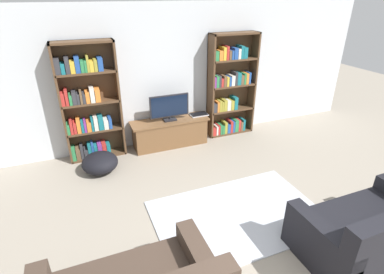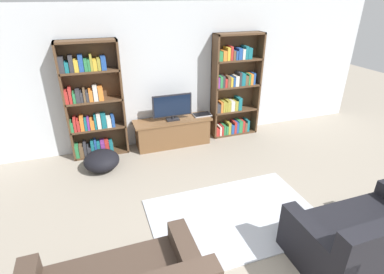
{
  "view_description": "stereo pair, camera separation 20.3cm",
  "coord_description": "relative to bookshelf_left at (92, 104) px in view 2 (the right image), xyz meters",
  "views": [
    {
      "loc": [
        -1.57,
        -1.11,
        2.75
      ],
      "look_at": [
        0.0,
        2.77,
        0.7
      ],
      "focal_mm": 28.0,
      "sensor_mm": 36.0,
      "label": 1
    },
    {
      "loc": [
        -1.38,
        -1.18,
        2.75
      ],
      "look_at": [
        0.0,
        2.77,
        0.7
      ],
      "focal_mm": 28.0,
      "sensor_mm": 36.0,
      "label": 2
    }
  ],
  "objects": [
    {
      "name": "laptop",
      "position": [
        2.03,
        -0.09,
        -0.44
      ],
      "size": [
        0.35,
        0.23,
        0.03
      ],
      "color": "#B7B7BC",
      "rests_on": "tv_stand"
    },
    {
      "name": "area_rug",
      "position": [
        1.61,
        -2.45,
        -0.97
      ],
      "size": [
        2.25,
        1.5,
        0.02
      ],
      "color": "#B2B7C1",
      "rests_on": "ground_plane"
    },
    {
      "name": "television",
      "position": [
        1.41,
        -0.13,
        -0.19
      ],
      "size": [
        0.75,
        0.16,
        0.5
      ],
      "color": "black",
      "rests_on": "tv_stand"
    },
    {
      "name": "bookshelf_left",
      "position": [
        0.0,
        0.0,
        0.0
      ],
      "size": [
        0.98,
        0.3,
        2.06
      ],
      "color": "#513823",
      "rests_on": "ground_plane"
    },
    {
      "name": "wall_back",
      "position": [
        1.4,
        0.17,
        0.32
      ],
      "size": [
        8.8,
        0.06,
        2.6
      ],
      "color": "silver",
      "rests_on": "ground_plane"
    },
    {
      "name": "bookshelf_right",
      "position": [
        2.74,
        -0.0,
        -0.01
      ],
      "size": [
        0.98,
        0.3,
        2.06
      ],
      "color": "#513823",
      "rests_on": "ground_plane"
    },
    {
      "name": "couch_right_sofa",
      "position": [
        2.67,
        -3.54,
        -0.7
      ],
      "size": [
        1.6,
        0.94,
        0.86
      ],
      "color": "black",
      "rests_on": "ground_plane"
    },
    {
      "name": "beanbag_ottoman",
      "position": [
        0.02,
        -0.6,
        -0.82
      ],
      "size": [
        0.59,
        0.59,
        0.33
      ],
      "primitive_type": "ellipsoid",
      "color": "black",
      "rests_on": "ground_plane"
    },
    {
      "name": "tv_stand",
      "position": [
        1.41,
        -0.11,
        -0.72
      ],
      "size": [
        1.5,
        0.45,
        0.53
      ],
      "color": "brown",
      "rests_on": "ground_plane"
    }
  ]
}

